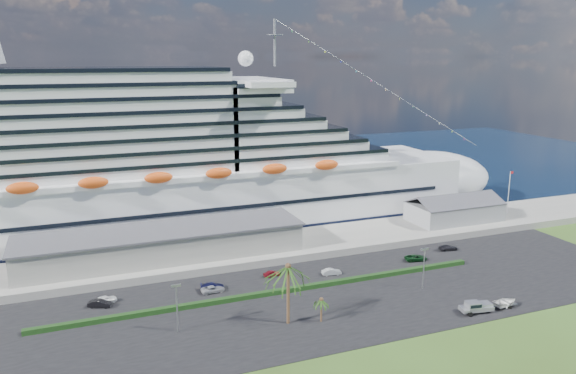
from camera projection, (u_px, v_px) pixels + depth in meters
name	position (u px, v px, depth m)	size (l,w,h in m)	color
ground	(351.00, 324.00, 95.63)	(420.00, 420.00, 0.00)	#344D19
asphalt_lot	(324.00, 298.00, 105.58)	(140.00, 38.00, 0.12)	black
wharf	(271.00, 247.00, 131.65)	(240.00, 20.00, 1.80)	gray
water	(191.00, 176.00, 213.35)	(420.00, 160.00, 0.02)	black
cruise_ship	(159.00, 169.00, 142.08)	(191.00, 38.00, 54.00)	silver
terminal_building	(163.00, 243.00, 121.75)	(61.00, 15.00, 6.30)	gray
port_shed	(454.00, 211.00, 149.51)	(24.00, 12.31, 7.37)	gray
flagpole	(509.00, 191.00, 155.10)	(1.08, 0.16, 12.00)	silver
hedge	(275.00, 292.00, 107.12)	(88.00, 1.10, 0.90)	black
lamp_post_left	(177.00, 302.00, 91.62)	(1.60, 0.35, 8.27)	gray
lamp_post_right	(424.00, 263.00, 108.84)	(1.60, 0.35, 8.27)	gray
palm_tall	(288.00, 273.00, 93.58)	(8.82, 8.82, 11.13)	#47301E
palm_short	(321.00, 302.00, 95.45)	(3.53, 3.53, 4.56)	#47301E
parked_car_0	(105.00, 300.00, 103.15)	(1.73, 4.30, 1.46)	white
parked_car_1	(100.00, 303.00, 101.61)	(1.48, 4.24, 1.40)	black
parked_car_2	(213.00, 289.00, 108.05)	(2.12, 4.61, 1.28)	#A4A6AD
parked_car_3	(212.00, 286.00, 109.40)	(1.88, 4.64, 1.35)	#121440
parked_car_4	(272.00, 273.00, 115.98)	(1.47, 3.65, 1.24)	maroon
parked_car_5	(332.00, 272.00, 116.66)	(1.42, 4.07, 1.34)	silver
parked_car_6	(416.00, 258.00, 124.76)	(2.28, 4.95, 1.37)	black
parked_car_7	(448.00, 248.00, 131.50)	(1.81, 4.46, 1.30)	black
pickup_truck	(476.00, 306.00, 99.34)	(6.24, 3.10, 2.10)	black
boat_trailer	(506.00, 302.00, 101.42)	(5.54, 3.83, 1.56)	gray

